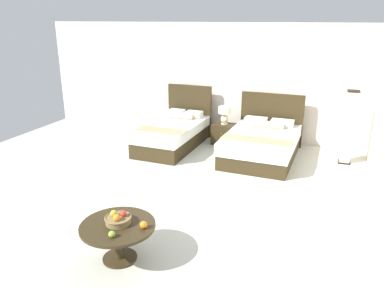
{
  "coord_description": "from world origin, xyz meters",
  "views": [
    {
      "loc": [
        2.27,
        -5.38,
        2.83
      ],
      "look_at": [
        0.02,
        0.62,
        0.66
      ],
      "focal_mm": 35.05,
      "sensor_mm": 36.0,
      "label": 1
    }
  ],
  "objects_px": {
    "table_lamp": "(225,113)",
    "loose_apple": "(112,234)",
    "loose_orange": "(144,225)",
    "floor_lamp_corner": "(349,128)",
    "bed_near_window": "(174,133)",
    "coffee_table": "(118,232)",
    "bed_near_corner": "(262,143)",
    "fruit_bowl": "(118,219)",
    "nightstand": "(224,134)"
  },
  "relations": [
    {
      "from": "bed_near_corner",
      "to": "coffee_table",
      "type": "xyz_separation_m",
      "value": [
        -0.97,
        -4.17,
        0.07
      ]
    },
    {
      "from": "table_lamp",
      "to": "fruit_bowl",
      "type": "relative_size",
      "value": 1.27
    },
    {
      "from": "bed_near_window",
      "to": "bed_near_corner",
      "type": "bearing_deg",
      "value": -0.09
    },
    {
      "from": "bed_near_corner",
      "to": "floor_lamp_corner",
      "type": "distance_m",
      "value": 1.74
    },
    {
      "from": "nightstand",
      "to": "loose_apple",
      "type": "distance_m",
      "value": 5.04
    },
    {
      "from": "bed_near_corner",
      "to": "floor_lamp_corner",
      "type": "xyz_separation_m",
      "value": [
        1.66,
        0.28,
        0.44
      ]
    },
    {
      "from": "fruit_bowl",
      "to": "loose_apple",
      "type": "relative_size",
      "value": 4.22
    },
    {
      "from": "loose_orange",
      "to": "floor_lamp_corner",
      "type": "bearing_deg",
      "value": 62.55
    },
    {
      "from": "loose_orange",
      "to": "table_lamp",
      "type": "bearing_deg",
      "value": 94.48
    },
    {
      "from": "bed_near_corner",
      "to": "loose_apple",
      "type": "distance_m",
      "value": 4.52
    },
    {
      "from": "loose_orange",
      "to": "bed_near_corner",
      "type": "bearing_deg",
      "value": 81.27
    },
    {
      "from": "bed_near_window",
      "to": "coffee_table",
      "type": "height_order",
      "value": "bed_near_window"
    },
    {
      "from": "fruit_bowl",
      "to": "floor_lamp_corner",
      "type": "bearing_deg",
      "value": 59.18
    },
    {
      "from": "bed_near_corner",
      "to": "coffee_table",
      "type": "relative_size",
      "value": 2.31
    },
    {
      "from": "coffee_table",
      "to": "floor_lamp_corner",
      "type": "bearing_deg",
      "value": 59.48
    },
    {
      "from": "bed_near_corner",
      "to": "nightstand",
      "type": "height_order",
      "value": "bed_near_corner"
    },
    {
      "from": "bed_near_window",
      "to": "loose_apple",
      "type": "xyz_separation_m",
      "value": [
        1.15,
        -4.43,
        0.2
      ]
    },
    {
      "from": "coffee_table",
      "to": "floor_lamp_corner",
      "type": "distance_m",
      "value": 5.18
    },
    {
      "from": "nightstand",
      "to": "loose_orange",
      "type": "distance_m",
      "value": 4.76
    },
    {
      "from": "fruit_bowl",
      "to": "loose_apple",
      "type": "distance_m",
      "value": 0.31
    },
    {
      "from": "bed_near_window",
      "to": "bed_near_corner",
      "type": "xyz_separation_m",
      "value": [
        2.03,
        -0.0,
        -0.01
      ]
    },
    {
      "from": "table_lamp",
      "to": "loose_apple",
      "type": "height_order",
      "value": "table_lamp"
    },
    {
      "from": "coffee_table",
      "to": "loose_apple",
      "type": "relative_size",
      "value": 11.74
    },
    {
      "from": "bed_near_window",
      "to": "loose_apple",
      "type": "distance_m",
      "value": 4.58
    },
    {
      "from": "loose_apple",
      "to": "loose_orange",
      "type": "height_order",
      "value": "loose_orange"
    },
    {
      "from": "nightstand",
      "to": "loose_orange",
      "type": "xyz_separation_m",
      "value": [
        0.37,
        -4.73,
        0.29
      ]
    },
    {
      "from": "loose_apple",
      "to": "floor_lamp_corner",
      "type": "xyz_separation_m",
      "value": [
        2.54,
        4.71,
        0.23
      ]
    },
    {
      "from": "bed_near_window",
      "to": "loose_apple",
      "type": "height_order",
      "value": "bed_near_window"
    },
    {
      "from": "coffee_table",
      "to": "bed_near_window",
      "type": "bearing_deg",
      "value": 104.34
    },
    {
      "from": "nightstand",
      "to": "coffee_table",
      "type": "distance_m",
      "value": 4.77
    },
    {
      "from": "bed_near_window",
      "to": "table_lamp",
      "type": "relative_size",
      "value": 5.19
    },
    {
      "from": "coffee_table",
      "to": "loose_apple",
      "type": "xyz_separation_m",
      "value": [
        0.08,
        -0.26,
        0.14
      ]
    },
    {
      "from": "bed_near_window",
      "to": "loose_apple",
      "type": "bearing_deg",
      "value": -75.44
    },
    {
      "from": "table_lamp",
      "to": "loose_apple",
      "type": "xyz_separation_m",
      "value": [
        0.12,
        -5.05,
        -0.22
      ]
    },
    {
      "from": "bed_near_corner",
      "to": "floor_lamp_corner",
      "type": "height_order",
      "value": "floor_lamp_corner"
    },
    {
      "from": "nightstand",
      "to": "loose_orange",
      "type": "height_order",
      "value": "loose_orange"
    },
    {
      "from": "floor_lamp_corner",
      "to": "loose_apple",
      "type": "bearing_deg",
      "value": -118.35
    },
    {
      "from": "bed_near_corner",
      "to": "table_lamp",
      "type": "relative_size",
      "value": 5.06
    },
    {
      "from": "table_lamp",
      "to": "loose_orange",
      "type": "distance_m",
      "value": 4.77
    },
    {
      "from": "bed_near_window",
      "to": "loose_orange",
      "type": "bearing_deg",
      "value": -71.31
    },
    {
      "from": "bed_near_window",
      "to": "table_lamp",
      "type": "bearing_deg",
      "value": 31.26
    },
    {
      "from": "floor_lamp_corner",
      "to": "coffee_table",
      "type": "bearing_deg",
      "value": -120.52
    },
    {
      "from": "loose_apple",
      "to": "loose_orange",
      "type": "xyz_separation_m",
      "value": [
        0.25,
        0.3,
        0.01
      ]
    },
    {
      "from": "table_lamp",
      "to": "loose_apple",
      "type": "bearing_deg",
      "value": -88.58
    },
    {
      "from": "table_lamp",
      "to": "loose_apple",
      "type": "relative_size",
      "value": 5.36
    },
    {
      "from": "nightstand",
      "to": "loose_orange",
      "type": "bearing_deg",
      "value": -85.5
    },
    {
      "from": "table_lamp",
      "to": "coffee_table",
      "type": "bearing_deg",
      "value": -89.51
    },
    {
      "from": "nightstand",
      "to": "table_lamp",
      "type": "height_order",
      "value": "table_lamp"
    },
    {
      "from": "nightstand",
      "to": "table_lamp",
      "type": "relative_size",
      "value": 1.25
    },
    {
      "from": "coffee_table",
      "to": "floor_lamp_corner",
      "type": "xyz_separation_m",
      "value": [
        2.62,
        4.45,
        0.37
      ]
    }
  ]
}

